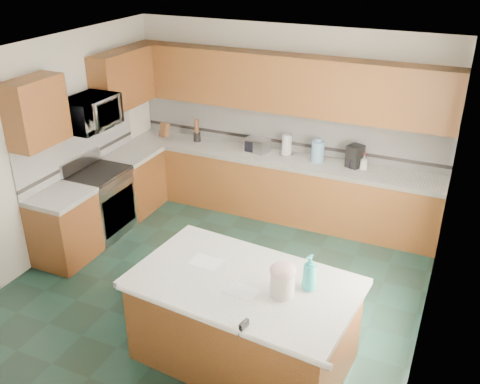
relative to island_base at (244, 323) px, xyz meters
The scene contains 52 objects.
floor 1.30m from the island_base, 129.06° to the left, with size 4.60×4.60×0.00m, color black.
ceiling 2.58m from the island_base, 129.06° to the left, with size 4.60×4.60×0.00m, color white.
wall_back 3.48m from the island_base, 103.26° to the left, with size 4.60×0.04×2.70m, color white.
wall_front 1.82m from the island_base, 119.34° to the right, with size 4.60×0.04×2.70m, color white.
wall_left 3.36m from the island_base, 162.92° to the left, with size 0.04×4.60×2.70m, color white.
wall_right 2.04m from the island_base, 31.49° to the left, with size 0.04×4.60×2.70m, color white.
back_base_cab 3.05m from the island_base, 104.64° to the left, with size 4.60×0.60×0.86m, color #391C0B.
back_countertop 3.08m from the island_base, 104.64° to the left, with size 4.60×0.64×0.06m, color white.
back_upper_cab 3.52m from the island_base, 104.02° to the left, with size 4.60×0.33×0.78m, color #391C0B.
back_backsplash 3.42m from the island_base, 103.39° to the left, with size 4.60×0.02×0.63m, color silver.
back_accent_band 3.38m from the island_base, 103.41° to the left, with size 4.60×0.01×0.05m, color black.
left_base_cab_rear 3.56m from the island_base, 141.05° to the left, with size 0.60×0.82×0.86m, color #391C0B.
left_counter_rear 3.59m from the island_base, 141.05° to the left, with size 0.64×0.82×0.06m, color white.
left_base_cab_front 2.86m from the island_base, 165.64° to the left, with size 0.60×0.72×0.86m, color #391C0B.
left_counter_front 2.90m from the island_base, 165.64° to the left, with size 0.64×0.72×0.06m, color white.
left_backsplash 3.50m from the island_base, 153.89° to the left, with size 0.02×2.30×0.63m, color silver.
left_accent_band 3.45m from the island_base, 153.84° to the left, with size 0.01×2.30×0.05m, color black.
left_upper_cab_rear 4.04m from the island_base, 140.74° to the left, with size 0.33×1.09×0.78m, color #391C0B.
left_upper_cab_front 3.35m from the island_base, 166.28° to the left, with size 0.33×0.72×0.78m, color #391C0B.
range_body 3.13m from the island_base, 152.38° to the left, with size 0.60×0.76×0.88m, color #B7B7BC.
range_oven_door 2.87m from the island_base, 149.70° to the left, with size 0.02×0.68×0.55m, color black.
range_cooktop 3.16m from the island_base, 152.38° to the left, with size 0.62×0.78×0.04m, color black.
range_handle 2.87m from the island_base, 149.40° to the left, with size 0.02×0.02×0.66m, color #B7B7BC.
range_backguard 3.41m from the island_base, 154.44° to the left, with size 0.06×0.76×0.18m, color #B7B7BC.
microwave 3.39m from the island_base, 152.38° to the left, with size 0.73×0.50×0.41m, color #B7B7BC.
island_base is the anchor object (origin of this frame).
island_top 0.46m from the island_base, 90.00° to the left, with size 2.05×1.22×0.06m, color white.
island_bullnose 0.76m from the island_base, 90.00° to the right, with size 0.06×0.06×2.05m, color white.
treat_jar 0.72m from the island_base, ahead, with size 0.21×0.21×0.22m, color silver.
treat_jar_lid 0.85m from the island_base, ahead, with size 0.23×0.23×0.14m, color beige.
treat_jar_knob 0.89m from the island_base, ahead, with size 0.03×0.03×0.08m, color tan.
treat_jar_knob_end_l 0.88m from the island_base, ahead, with size 0.04×0.04×0.04m, color tan.
treat_jar_knob_end_r 0.91m from the island_base, ahead, with size 0.04×0.04×0.04m, color tan.
soap_bottle_island 0.89m from the island_base, 12.39° to the left, with size 0.13×0.13×0.35m, color teal.
paper_sheet_a 0.52m from the island_base, 72.82° to the right, with size 0.27×0.20×0.00m, color white.
paper_sheet_b 0.68m from the island_base, 164.11° to the left, with size 0.29×0.22×0.00m, color white.
clamp_body 0.81m from the island_base, 65.98° to the right, with size 0.03×0.10×0.09m, color black.
clamp_handle 0.85m from the island_base, 68.08° to the right, with size 0.02×0.02×0.07m, color black.
knife_block 4.06m from the island_base, 131.67° to the left, with size 0.12×0.10×0.22m, color #472814.
utensil_crock 3.74m from the island_base, 124.91° to the left, with size 0.11×0.11×0.14m, color black.
utensil_bundle 3.77m from the island_base, 124.91° to the left, with size 0.06×0.06×0.20m, color #472814.
toaster_oven 3.25m from the island_base, 110.41° to the left, with size 0.34×0.23×0.19m, color #B7B7BC.
toaster_oven_door 3.16m from the island_base, 111.10° to the left, with size 0.30×0.01×0.15m, color black.
paper_towel 3.19m from the island_base, 102.59° to the left, with size 0.13×0.13×0.30m, color white.
paper_towel_base 3.16m from the island_base, 102.59° to the left, with size 0.20×0.20×0.01m, color #B7B7BC.
water_jug 3.08m from the island_base, 94.04° to the left, with size 0.18×0.18×0.29m, color #74A4CE.
water_jug_neck 3.12m from the island_base, 94.04° to the left, with size 0.08×0.08×0.04m, color #74A4CE.
coffee_maker 3.11m from the island_base, 84.34° to the left, with size 0.18×0.20×0.31m, color black.
coffee_carafe 3.05m from the island_base, 84.25° to the left, with size 0.13×0.13×0.13m, color black.
soap_bottle_back 3.09m from the island_base, 81.80° to the left, with size 0.09×0.09×0.20m, color white.
soap_back_cap 3.11m from the island_base, 81.80° to the left, with size 0.02×0.02×0.03m, color red.
window_light_proxy 2.00m from the island_base, 26.25° to the left, with size 0.02×1.40×1.10m, color white.
Camera 1 is at (2.39, -4.64, 3.79)m, focal length 40.00 mm.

